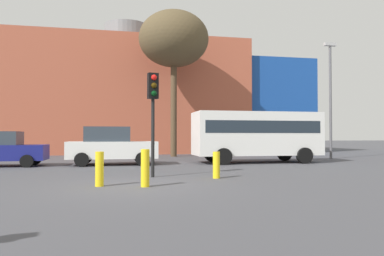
% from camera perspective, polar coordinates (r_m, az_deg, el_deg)
% --- Properties ---
extents(ground_plane, '(200.00, 200.00, 0.00)m').
position_cam_1_polar(ground_plane, '(10.79, -8.91, -8.90)').
color(ground_plane, '#47474C').
extents(building_backdrop, '(32.91, 10.43, 11.59)m').
position_cam_1_polar(building_backdrop, '(33.76, -10.29, 4.17)').
color(building_backdrop, '#B2563D').
rests_on(building_backdrop, ground_plane).
extents(parked_car_1, '(3.83, 1.88, 1.66)m').
position_cam_1_polar(parked_car_1, '(19.38, -27.69, -2.95)').
color(parked_car_1, navy).
rests_on(parked_car_1, ground_plane).
extents(parked_car_2, '(4.38, 2.15, 1.90)m').
position_cam_1_polar(parked_car_2, '(18.59, -12.56, -2.77)').
color(parked_car_2, white).
rests_on(parked_car_2, ground_plane).
extents(white_bus, '(6.80, 2.62, 2.72)m').
position_cam_1_polar(white_bus, '(20.00, 10.10, -0.74)').
color(white_bus, white).
rests_on(white_bus, ground_plane).
extents(traffic_light_island, '(0.40, 0.39, 3.65)m').
position_cam_1_polar(traffic_light_island, '(12.78, -6.14, 4.34)').
color(traffic_light_island, black).
rests_on(traffic_light_island, ground_plane).
extents(bare_tree_0, '(4.97, 4.97, 10.34)m').
position_cam_1_polar(bare_tree_0, '(26.52, -2.89, 13.68)').
color(bare_tree_0, brown).
rests_on(bare_tree_0, ground_plane).
extents(bollard_yellow_0, '(0.24, 0.24, 0.99)m').
position_cam_1_polar(bollard_yellow_0, '(10.72, -14.35, -6.27)').
color(bollard_yellow_0, yellow).
rests_on(bollard_yellow_0, ground_plane).
extents(bollard_yellow_1, '(0.24, 0.24, 0.90)m').
position_cam_1_polar(bollard_yellow_1, '(12.39, 3.85, -5.83)').
color(bollard_yellow_1, yellow).
rests_on(bollard_yellow_1, ground_plane).
extents(bollard_yellow_2, '(0.24, 0.24, 1.06)m').
position_cam_1_polar(bollard_yellow_2, '(10.37, -7.39, -6.26)').
color(bollard_yellow_2, yellow).
rests_on(bollard_yellow_2, ground_plane).
extents(street_lamp, '(0.80, 0.24, 7.42)m').
position_cam_1_polar(street_lamp, '(24.81, 20.95, 5.25)').
color(street_lamp, '#59595E').
rests_on(street_lamp, ground_plane).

